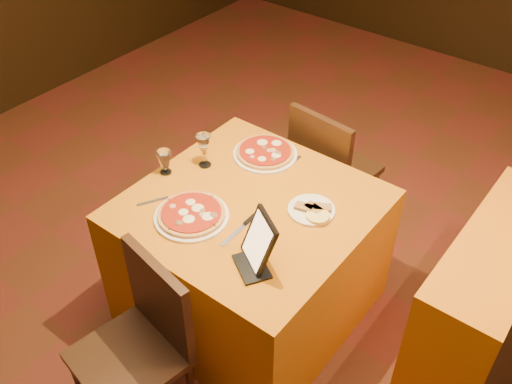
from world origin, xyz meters
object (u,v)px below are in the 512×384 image
Objects in this scene: chair_main_near at (128,358)px; pizza_far at (265,153)px; wine_glass at (204,150)px; pizza_near at (191,215)px; water_glass at (165,162)px; tablet at (259,241)px; main_table at (251,257)px; chair_main_far at (336,169)px.

chair_main_near reaches higher than pizza_far.
wine_glass is at bearing -126.61° from pizza_far.
chair_main_near reaches higher than pizza_near.
tablet is at bearing -14.53° from water_glass.
tablet is at bearing -46.04° from main_table.
wine_glass is at bearing 55.62° from water_glass.
chair_main_near is 1.00× the size of chair_main_far.
chair_main_far is 7.00× the size of water_glass.
pizza_near is at bearing -152.16° from tablet.
wine_glass is at bearing 68.77° from chair_main_far.
wine_glass is at bearing 122.01° from chair_main_near.
wine_glass is 0.78× the size of tablet.
chair_main_near and chair_main_far have the same top height.
water_glass is (-0.12, -0.17, -0.03)m from wine_glass.
pizza_near is 0.43m from tablet.
tablet reaches higher than wine_glass.
pizza_far is at bearing 74.92° from chair_main_far.
main_table is 3.13× the size of pizza_near.
chair_main_far is 2.65× the size of pizza_far.
pizza_far is at bearing 92.51° from pizza_near.
tablet is at bearing -3.42° from pizza_near.
main_table is 0.49m from pizza_near.
pizza_far is 2.65× the size of water_glass.
water_glass is 0.78m from tablet.
chair_main_far is 1.21m from tablet.
main_table is 0.66m from water_glass.
pizza_near reaches higher than main_table.
chair_main_far is 1.13m from pizza_near.
tablet is (0.26, -0.27, 0.49)m from main_table.
water_glass is at bearing -124.38° from wine_glass.
main_table is 0.84m from chair_main_near.
chair_main_far is 2.59× the size of pizza_near.
wine_glass is (-0.19, -0.26, 0.08)m from pizza_far.
chair_main_far reaches higher than pizza_far.
wine_glass is at bearing -178.62° from tablet.
wine_glass is (-0.38, 0.09, 0.47)m from main_table.
pizza_near is at bearing 87.66° from chair_main_far.
chair_main_near is 2.65× the size of pizza_far.
wine_glass reaches higher than chair_main_far.
main_table is at bearing -63.09° from pizza_far.
pizza_far is (-0.18, 1.20, 0.31)m from chair_main_near.
tablet is at bearing -29.87° from wine_glass.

